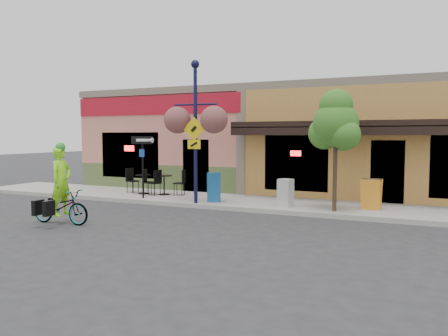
% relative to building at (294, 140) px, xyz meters
% --- Properties ---
extents(ground, '(90.00, 90.00, 0.00)m').
position_rel_building_xyz_m(ground, '(0.00, -7.50, -2.25)').
color(ground, '#2D2D30').
rests_on(ground, ground).
extents(sidewalk, '(24.00, 3.00, 0.15)m').
position_rel_building_xyz_m(sidewalk, '(0.00, -5.50, -2.17)').
color(sidewalk, '#9E9B93').
rests_on(sidewalk, ground).
extents(curb, '(24.00, 0.12, 0.15)m').
position_rel_building_xyz_m(curb, '(0.00, -6.95, -2.17)').
color(curb, '#A8A59E').
rests_on(curb, ground).
extents(building, '(18.20, 8.20, 4.50)m').
position_rel_building_xyz_m(building, '(0.00, 0.00, 0.00)').
color(building, '#C97663').
rests_on(building, ground).
extents(bicycle, '(1.86, 0.75, 0.96)m').
position_rel_building_xyz_m(bicycle, '(-3.66, -10.86, -1.77)').
color(bicycle, maroon).
rests_on(bicycle, ground).
extents(cyclist_rider, '(0.50, 0.72, 1.91)m').
position_rel_building_xyz_m(cyclist_rider, '(-3.61, -10.86, -1.30)').
color(cyclist_rider, '#92FF1A').
rests_on(cyclist_rider, ground).
extents(lamp_post, '(1.60, 0.75, 4.85)m').
position_rel_building_xyz_m(lamp_post, '(-1.56, -6.82, 0.32)').
color(lamp_post, '#111337').
rests_on(lamp_post, sidewalk).
extents(one_way_sign, '(0.89, 0.26, 2.28)m').
position_rel_building_xyz_m(one_way_sign, '(-3.91, -6.55, -0.96)').
color(one_way_sign, black).
rests_on(one_way_sign, sidewalk).
extents(cafe_set_left, '(1.81, 1.18, 1.00)m').
position_rel_building_xyz_m(cafe_set_left, '(-4.57, -5.57, -1.60)').
color(cafe_set_left, black).
rests_on(cafe_set_left, sidewalk).
extents(cafe_set_right, '(1.79, 1.13, 1.00)m').
position_rel_building_xyz_m(cafe_set_right, '(-3.67, -5.47, -1.60)').
color(cafe_set_right, black).
rests_on(cafe_set_right, sidewalk).
extents(newspaper_box_blue, '(0.58, 0.55, 1.01)m').
position_rel_building_xyz_m(newspaper_box_blue, '(-1.13, -6.27, -1.59)').
color(newspaper_box_blue, '#185793').
rests_on(newspaper_box_blue, sidewalk).
extents(newspaper_box_grey, '(0.50, 0.47, 0.91)m').
position_rel_building_xyz_m(newspaper_box_grey, '(1.48, -6.38, -1.64)').
color(newspaper_box_grey, '#B4B4B4').
rests_on(newspaper_box_grey, sidewalk).
extents(street_tree, '(1.80, 1.80, 3.75)m').
position_rel_building_xyz_m(street_tree, '(3.06, -6.49, -0.23)').
color(street_tree, '#3D7A26').
rests_on(street_tree, sidewalk).
extents(sandwich_board, '(0.62, 0.48, 0.97)m').
position_rel_building_xyz_m(sandwich_board, '(4.04, -5.92, -1.61)').
color(sandwich_board, '#FF9E28').
rests_on(sandwich_board, sidewalk).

